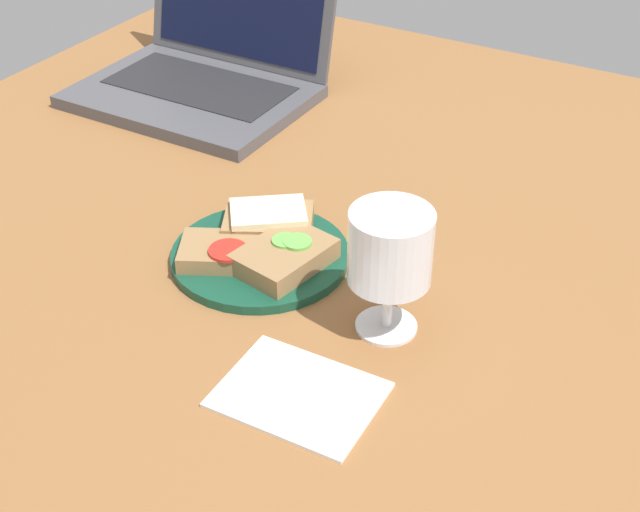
% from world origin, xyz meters
% --- Properties ---
extents(wooden_table, '(1.40, 1.40, 0.03)m').
position_xyz_m(wooden_table, '(0.00, 0.00, 0.01)').
color(wooden_table, brown).
rests_on(wooden_table, ground).
extents(plate, '(0.21, 0.21, 0.01)m').
position_xyz_m(plate, '(-0.04, -0.06, 0.04)').
color(plate, '#144733').
rests_on(plate, wooden_table).
extents(sandwich_with_cucumber, '(0.10, 0.12, 0.03)m').
position_xyz_m(sandwich_with_cucumber, '(0.00, -0.07, 0.06)').
color(sandwich_with_cucumber, '#937047').
rests_on(sandwich_with_cucumber, plate).
extents(sandwich_with_cheese, '(0.13, 0.12, 0.03)m').
position_xyz_m(sandwich_with_cheese, '(-0.05, -0.02, 0.06)').
color(sandwich_with_cheese, '#937047').
rests_on(sandwich_with_cheese, plate).
extents(sandwich_with_tomato, '(0.12, 0.11, 0.02)m').
position_xyz_m(sandwich_with_tomato, '(-0.07, -0.10, 0.05)').
color(sandwich_with_tomato, '#937047').
rests_on(sandwich_with_tomato, plate).
extents(wine_glass, '(0.09, 0.09, 0.15)m').
position_xyz_m(wine_glass, '(0.15, -0.10, 0.13)').
color(wine_glass, white).
rests_on(wine_glass, wooden_table).
extents(laptop, '(0.36, 0.30, 0.20)m').
position_xyz_m(laptop, '(-0.37, 0.28, 0.07)').
color(laptop, '#4C4C51').
rests_on(laptop, wooden_table).
extents(napkin, '(0.16, 0.12, 0.00)m').
position_xyz_m(napkin, '(0.12, -0.24, 0.03)').
color(napkin, white).
rests_on(napkin, wooden_table).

